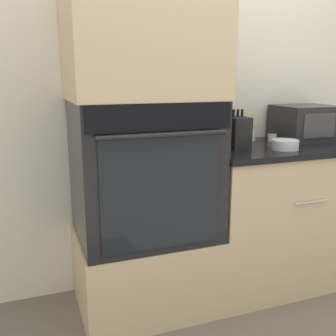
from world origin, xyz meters
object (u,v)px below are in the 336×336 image
at_px(knife_block, 237,132).
at_px(condiment_jar_near, 251,133).
at_px(bowl, 285,145).
at_px(wall_oven, 144,169).
at_px(microwave, 305,123).
at_px(condiment_jar_mid, 272,136).

relative_size(knife_block, condiment_jar_near, 2.19).
bearing_deg(bowl, condiment_jar_near, 92.30).
relative_size(wall_oven, microwave, 1.97).
bearing_deg(bowl, condiment_jar_mid, 69.38).
bearing_deg(condiment_jar_near, bowl, -87.70).
bearing_deg(knife_block, bowl, -34.82).
relative_size(microwave, condiment_jar_mid, 5.58).
xyz_separation_m(wall_oven, bowl, (0.82, -0.14, 0.11)).
relative_size(bowl, condiment_jar_mid, 2.26).
bearing_deg(condiment_jar_mid, bowl, -110.62).
relative_size(microwave, knife_block, 1.69).
relative_size(wall_oven, bowl, 4.88).
bearing_deg(knife_block, condiment_jar_near, 40.95).
height_order(knife_block, bowl, knife_block).
bearing_deg(knife_block, condiment_jar_mid, 19.38).
distance_m(wall_oven, microwave, 1.19).
xyz_separation_m(microwave, knife_block, (-0.58, -0.11, -0.02)).
height_order(wall_oven, microwave, wall_oven).
bearing_deg(condiment_jar_mid, microwave, -2.78).
xyz_separation_m(wall_oven, microwave, (1.17, 0.12, 0.20)).
xyz_separation_m(knife_block, condiment_jar_near, (0.22, 0.19, -0.04)).
bearing_deg(bowl, wall_oven, 170.10).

